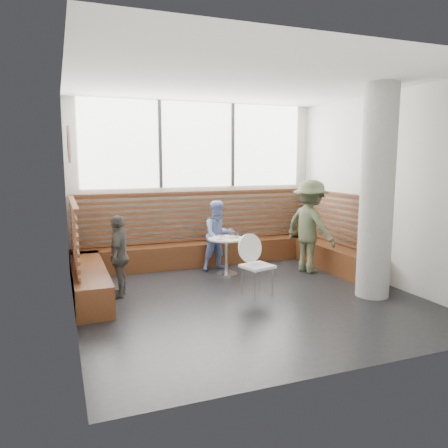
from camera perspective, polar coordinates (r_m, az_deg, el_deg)
name	(u,v)px	position (r m, az deg, el deg)	size (l,w,h in m)	color
room	(248,193)	(6.48, 3.15, 4.04)	(5.00, 5.00, 3.20)	silver
booth	(209,249)	(8.28, -1.91, -3.31)	(5.00, 2.50, 1.44)	#492612
concrete_column	(377,193)	(6.95, 19.36, 3.86)	(0.50, 0.50, 3.20)	gray
wall_art	(69,144)	(6.29, -19.63, 9.79)	(0.50, 0.50, 0.03)	white
cafe_table	(226,249)	(7.96, 0.28, -3.23)	(0.66, 0.66, 0.68)	silver
cafe_chair	(255,259)	(6.82, 4.13, -4.63)	(0.45, 0.44, 0.95)	white
adult_man	(310,226)	(8.26, 11.19, -0.29)	(1.11, 0.64, 1.72)	#4A5237
child_back	(219,236)	(8.27, -0.70, -1.52)	(0.64, 0.50, 1.33)	#7187C4
child_left	(119,256)	(6.89, -13.54, -4.07)	(0.74, 0.31, 1.26)	#4E4D47
plate_near	(217,238)	(7.93, -0.97, -1.81)	(0.21, 0.21, 0.01)	white
plate_far	(227,236)	(8.12, 0.46, -1.57)	(0.18, 0.18, 0.01)	white
glass_left	(221,237)	(7.76, -0.43, -1.66)	(0.07, 0.07, 0.11)	white
glass_mid	(232,235)	(7.90, 1.00, -1.45)	(0.08, 0.08, 0.12)	white
glass_right	(237,235)	(7.99, 1.68, -1.42)	(0.06, 0.06, 0.10)	white
menu_card	(231,240)	(7.76, 0.94, -2.07)	(0.21, 0.15, 0.00)	#A5C64C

